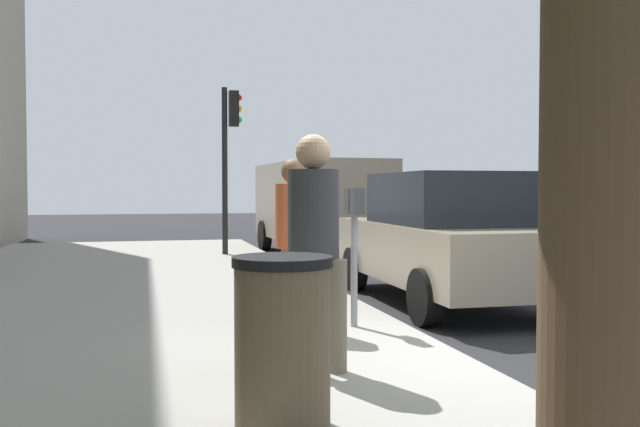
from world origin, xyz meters
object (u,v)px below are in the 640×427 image
object	(u,v)px
pedestrian_bystander	(313,230)
traffic_signal	(229,142)
parking_meter	(354,227)
parked_sedan_near	(448,238)
trash_bin	(283,342)
parked_van_far	(319,202)
pedestrian_at_meter	(294,229)

from	to	relation	value
pedestrian_bystander	traffic_signal	bearing A→B (deg)	32.37
pedestrian_bystander	parking_meter	bearing A→B (deg)	7.74
traffic_signal	parked_sedan_near	bearing A→B (deg)	-161.04
parking_meter	traffic_signal	world-z (taller)	traffic_signal
pedestrian_bystander	trash_bin	distance (m)	1.45
pedestrian_bystander	trash_bin	world-z (taller)	pedestrian_bystander
parking_meter	pedestrian_bystander	distance (m)	1.74
parking_meter	parked_sedan_near	distance (m)	2.70
pedestrian_bystander	traffic_signal	distance (m)	9.89
parked_van_far	trash_bin	world-z (taller)	parked_van_far
pedestrian_bystander	parked_sedan_near	bearing A→B (deg)	-2.92
parked_van_far	traffic_signal	distance (m)	2.65
pedestrian_bystander	trash_bin	xyz separation A→B (m)	(-1.24, 0.49, -0.58)
trash_bin	parking_meter	bearing A→B (deg)	-25.05
parking_meter	pedestrian_at_meter	xyz separation A→B (m)	(0.05, 0.62, -0.02)
pedestrian_at_meter	parked_sedan_near	world-z (taller)	pedestrian_at_meter
pedestrian_at_meter	trash_bin	distance (m)	2.94
pedestrian_at_meter	traffic_signal	xyz separation A→B (m)	(8.20, -0.34, 1.43)
parked_van_far	trash_bin	xyz separation A→B (m)	(-11.74, 3.21, -0.60)
parked_van_far	parked_sedan_near	bearing A→B (deg)	179.99
parked_van_far	traffic_signal	xyz separation A→B (m)	(-0.72, 2.18, 1.32)
pedestrian_bystander	parked_van_far	xyz separation A→B (m)	(10.50, -2.72, 0.02)
parking_meter	parked_van_far	distance (m)	9.17
parking_meter	pedestrian_bystander	xyz separation A→B (m)	(-1.54, 0.81, 0.07)
pedestrian_at_meter	traffic_signal	bearing A→B (deg)	82.71
parked_van_far	trash_bin	distance (m)	12.18
pedestrian_bystander	parked_van_far	bearing A→B (deg)	20.99
traffic_signal	parked_van_far	bearing A→B (deg)	-71.68
parked_sedan_near	parked_van_far	distance (m)	7.09
pedestrian_at_meter	pedestrian_bystander	bearing A→B (deg)	-101.69
pedestrian_bystander	parked_van_far	distance (m)	10.85
traffic_signal	trash_bin	bearing A→B (deg)	174.70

